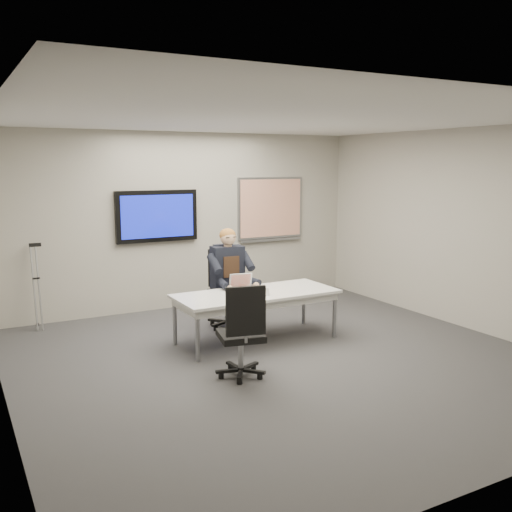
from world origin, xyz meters
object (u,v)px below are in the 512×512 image
office_chair_far (226,303)px  seated_person (233,291)px  conference_table (256,298)px  office_chair_near (242,349)px  laptop (243,286)px

office_chair_far → seated_person: 0.35m
seated_person → conference_table: bearing=-79.5°
office_chair_far → seated_person: seated_person is taller
office_chair_near → laptop: office_chair_near is taller
office_chair_near → office_chair_far: bearing=-97.8°
conference_table → office_chair_far: size_ratio=1.94×
seated_person → laptop: 0.38m
office_chair_far → laptop: bearing=-79.4°
conference_table → seated_person: size_ratio=1.49×
laptop → seated_person: bearing=97.2°
conference_table → seated_person: bearing=96.0°
office_chair_far → seated_person: (-0.01, -0.26, 0.23)m
office_chair_near → seated_person: size_ratio=0.74×
office_chair_far → laptop: (-0.04, -0.62, 0.37)m
seated_person → laptop: seated_person is taller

